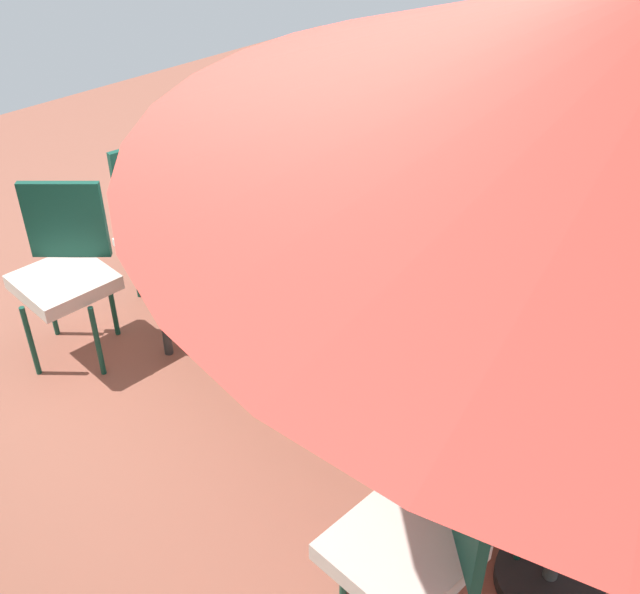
{
  "coord_description": "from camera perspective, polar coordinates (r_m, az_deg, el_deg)",
  "views": [
    {
      "loc": [
        -2.2,
        2.19,
        2.78
      ],
      "look_at": [
        0.0,
        0.0,
        0.61
      ],
      "focal_mm": 42.85,
      "sensor_mm": 36.0,
      "label": 1
    }
  ],
  "objects": [
    {
      "name": "ground_plane",
      "position": [
        4.18,
        0.0,
        -6.99
      ],
      "size": [
        10.0,
        10.0,
        0.02
      ],
      "primitive_type": "cube",
      "color": "#935442"
    },
    {
      "name": "chair_northwest",
      "position": [
        2.82,
        7.42,
        -17.51
      ],
      "size": [
        0.58,
        0.59,
        0.98
      ],
      "rotation": [
        0.0,
        0.0,
        2.43
      ],
      "color": "beige",
      "rests_on": "ground_plane"
    },
    {
      "name": "chair_east",
      "position": [
        4.69,
        -11.58,
        5.79
      ],
      "size": [
        0.48,
        0.47,
        0.98
      ],
      "rotation": [
        0.0,
        0.0,
        4.61
      ],
      "color": "beige",
      "rests_on": "ground_plane"
    },
    {
      "name": "cup",
      "position": [
        3.39,
        2.55,
        -0.77
      ],
      "size": [
        0.06,
        0.06,
        0.09
      ],
      "primitive_type": "cylinder",
      "color": "#334C99",
      "rests_on": "dining_table"
    },
    {
      "name": "chair_northeast",
      "position": [
        4.36,
        -18.52,
        2.21
      ],
      "size": [
        0.59,
        0.59,
        0.98
      ],
      "rotation": [
        0.0,
        0.0,
        3.93
      ],
      "color": "beige",
      "rests_on": "ground_plane"
    },
    {
      "name": "chair_west",
      "position": [
        3.25,
        15.67,
        -10.0
      ],
      "size": [
        0.46,
        0.46,
        0.98
      ],
      "rotation": [
        0.0,
        0.0,
        1.59
      ],
      "color": "beige",
      "rests_on": "ground_plane"
    },
    {
      "name": "chair_south",
      "position": [
        4.26,
        6.0,
        3.23
      ],
      "size": [
        0.46,
        0.47,
        0.98
      ],
      "rotation": [
        0.0,
        0.0,
        0.06
      ],
      "color": "beige",
      "rests_on": "ground_plane"
    },
    {
      "name": "dining_table",
      "position": [
        3.73,
        0.0,
        1.3
      ],
      "size": [
        1.97,
        1.09,
        0.76
      ],
      "color": "silver",
      "rests_on": "ground_plane"
    },
    {
      "name": "laptop",
      "position": [
        3.64,
        2.95,
        2.15
      ],
      "size": [
        0.37,
        0.32,
        0.21
      ],
      "rotation": [
        0.0,
        0.0,
        0.26
      ],
      "color": "#2D2D33",
      "rests_on": "dining_table"
    },
    {
      "name": "chair_southeast",
      "position": [
        5.04,
        -4.39,
        8.6
      ],
      "size": [
        0.58,
        0.58,
        0.98
      ],
      "rotation": [
        0.0,
        0.0,
        5.62
      ],
      "color": "beige",
      "rests_on": "ground_plane"
    },
    {
      "name": "chair_southwest",
      "position": [
        3.8,
        22.11,
        -3.94
      ],
      "size": [
        0.58,
        0.58,
        0.98
      ],
      "rotation": [
        0.0,
        0.0,
        0.67
      ],
      "color": "beige",
      "rests_on": "ground_plane"
    }
  ]
}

